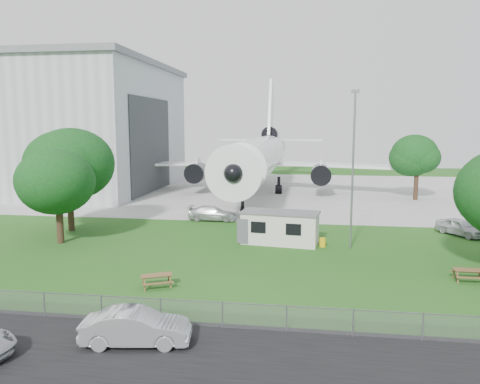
# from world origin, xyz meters

# --- Properties ---
(ground) EXTENTS (160.00, 160.00, 0.00)m
(ground) POSITION_xyz_m (0.00, 0.00, 0.00)
(ground) COLOR #326623
(asphalt_strip) EXTENTS (120.00, 8.00, 0.02)m
(asphalt_strip) POSITION_xyz_m (0.00, -13.00, 0.01)
(asphalt_strip) COLOR black
(asphalt_strip) RESTS_ON ground
(concrete_apron) EXTENTS (120.00, 46.00, 0.03)m
(concrete_apron) POSITION_xyz_m (0.00, 38.00, 0.01)
(concrete_apron) COLOR #B7B7B2
(concrete_apron) RESTS_ON ground
(hangar) EXTENTS (43.00, 31.00, 18.55)m
(hangar) POSITION_xyz_m (-37.97, 36.00, 9.41)
(hangar) COLOR #B2B7BC
(hangar) RESTS_ON ground
(airliner) EXTENTS (46.36, 47.73, 17.69)m
(airliner) POSITION_xyz_m (-2.00, 35.86, 5.27)
(airliner) COLOR white
(airliner) RESTS_ON ground
(site_cabin) EXTENTS (6.90, 3.50, 2.62)m
(site_cabin) POSITION_xyz_m (2.70, 7.00, 1.31)
(site_cabin) COLOR beige
(site_cabin) RESTS_ON ground
(picnic_west) EXTENTS (2.27, 2.12, 0.76)m
(picnic_west) POSITION_xyz_m (-3.88, -4.45, 0.00)
(picnic_west) COLOR olive
(picnic_west) RESTS_ON ground
(picnic_east) EXTENTS (1.81, 1.51, 0.76)m
(picnic_east) POSITION_xyz_m (14.71, -0.68, 0.00)
(picnic_east) COLOR olive
(picnic_east) RESTS_ON ground
(fence) EXTENTS (58.00, 0.04, 1.30)m
(fence) POSITION_xyz_m (0.00, -9.50, 0.00)
(fence) COLOR gray
(fence) RESTS_ON ground
(lamp_mast) EXTENTS (0.16, 0.16, 12.00)m
(lamp_mast) POSITION_xyz_m (8.20, 6.20, 6.00)
(lamp_mast) COLOR slate
(lamp_mast) RESTS_ON ground
(tree_west_big) EXTENTS (7.70, 7.70, 9.94)m
(tree_west_big) POSITION_xyz_m (-16.41, 8.97, 6.09)
(tree_west_big) COLOR #382619
(tree_west_big) RESTS_ON ground
(tree_west_small) EXTENTS (6.24, 6.24, 8.47)m
(tree_west_small) POSITION_xyz_m (-14.99, 4.54, 5.33)
(tree_west_small) COLOR #382619
(tree_west_small) RESTS_ON ground
(tree_far_apron) EXTENTS (6.25, 6.25, 8.58)m
(tree_far_apron) POSITION_xyz_m (18.53, 31.88, 5.44)
(tree_far_apron) COLOR #382619
(tree_far_apron) RESTS_ON ground
(car_centre_sedan) EXTENTS (4.90, 2.32, 1.55)m
(car_centre_sedan) POSITION_xyz_m (-2.41, -11.65, 0.78)
(car_centre_sedan) COLOR #BABDC2
(car_centre_sedan) RESTS_ON ground
(car_ne_hatch) EXTENTS (3.93, 4.51, 1.47)m
(car_ne_hatch) POSITION_xyz_m (18.03, 12.03, 0.73)
(car_ne_hatch) COLOR #B5B7BD
(car_ne_hatch) RESTS_ON ground
(car_apron_van) EXTENTS (4.92, 2.02, 1.43)m
(car_apron_van) POSITION_xyz_m (-4.62, 15.31, 0.71)
(car_apron_van) COLOR silver
(car_apron_van) RESTS_ON ground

